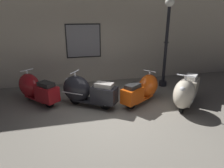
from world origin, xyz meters
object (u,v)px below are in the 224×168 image
object	(u,v)px
scooter_0	(35,88)
scooter_3	(186,92)
scooter_1	(85,91)
scooter_2	(144,89)
lamppost	(167,37)

from	to	relation	value
scooter_0	scooter_3	distance (m)	4.51
scooter_0	scooter_1	xyz separation A→B (m)	(1.46, -0.64, 0.02)
scooter_2	lamppost	distance (m)	2.28
scooter_0	lamppost	xyz separation A→B (m)	(4.56, 0.42, 1.37)
scooter_3	lamppost	bearing A→B (deg)	-144.56
scooter_1	scooter_3	size ratio (longest dim) A/B	1.03
lamppost	scooter_2	bearing A→B (deg)	-136.57
scooter_1	scooter_2	xyz separation A→B (m)	(1.78, -0.18, -0.03)
scooter_0	scooter_1	bearing A→B (deg)	-153.71
scooter_0	lamppost	size ratio (longest dim) A/B	0.49
scooter_0	scooter_2	world-z (taller)	scooter_0
scooter_0	scooter_3	xyz separation A→B (m)	(4.27, -1.48, 0.04)
scooter_3	lamppost	xyz separation A→B (m)	(0.29, 1.90, 1.33)
scooter_0	scooter_1	distance (m)	1.60
scooter_2	scooter_3	distance (m)	1.22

